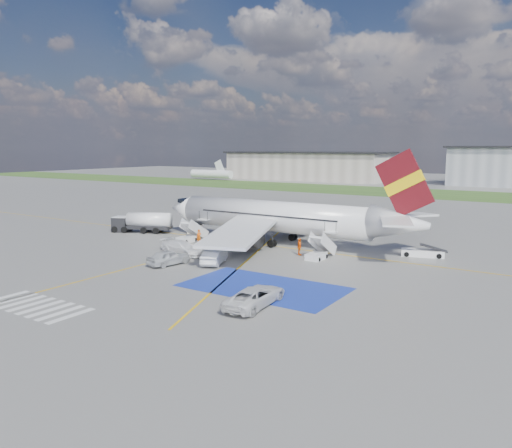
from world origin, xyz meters
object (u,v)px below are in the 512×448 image
at_px(gpu_cart, 195,230).
at_px(car_silver_a, 169,257).
at_px(airliner, 283,217).
at_px(van_white_a, 255,293).
at_px(fuel_tanker, 142,224).
at_px(car_silver_b, 214,256).
at_px(van_white_b, 182,245).
at_px(belt_loader, 423,253).

height_order(gpu_cart, car_silver_a, car_silver_a).
height_order(airliner, van_white_a, airliner).
bearing_deg(van_white_a, fuel_tanker, -36.36).
height_order(car_silver_a, van_white_a, van_white_a).
bearing_deg(airliner, car_silver_b, -92.07).
height_order(gpu_cart, car_silver_b, car_silver_b).
bearing_deg(van_white_a, car_silver_b, -45.09).
relative_size(fuel_tanker, car_silver_b, 1.73).
bearing_deg(gpu_cart, airliner, 4.49).
height_order(car_silver_a, car_silver_b, car_silver_b).
relative_size(airliner, car_silver_a, 7.87).
bearing_deg(car_silver_b, airliner, -114.76).
xyz_separation_m(fuel_tanker, van_white_b, (14.53, -7.94, -0.23)).
relative_size(car_silver_a, car_silver_b, 0.93).
bearing_deg(fuel_tanker, van_white_a, -53.36).
bearing_deg(van_white_b, gpu_cart, 47.13).
height_order(airliner, belt_loader, airliner).
relative_size(belt_loader, van_white_b, 1.00).
height_order(airliner, gpu_cart, airliner).
bearing_deg(airliner, belt_loader, 7.26).
bearing_deg(airliner, gpu_cart, -174.44).
bearing_deg(gpu_cart, van_white_a, -42.73).
bearing_deg(car_silver_b, car_silver_a, 16.30).
height_order(airliner, van_white_b, airliner).
distance_m(airliner, fuel_tanker, 21.53).
relative_size(car_silver_a, van_white_a, 0.89).
bearing_deg(fuel_tanker, belt_loader, -13.83).
relative_size(airliner, van_white_a, 6.98).
bearing_deg(car_silver_a, car_silver_b, -130.95).
relative_size(car_silver_b, van_white_b, 1.00).
distance_m(car_silver_a, van_white_a, 16.15).
xyz_separation_m(airliner, van_white_a, (10.71, -22.67, -2.40)).
xyz_separation_m(gpu_cart, van_white_a, (24.02, -21.37, 0.28)).
distance_m(gpu_cart, van_white_b, 12.24).
bearing_deg(van_white_b, car_silver_b, -93.21).
bearing_deg(van_white_b, car_silver_a, -139.66).
relative_size(fuel_tanker, van_white_b, 1.72).
bearing_deg(gpu_cart, car_silver_a, -59.81).
bearing_deg(car_silver_b, fuel_tanker, -48.10).
relative_size(airliner, gpu_cart, 19.27).
bearing_deg(fuel_tanker, airliner, -12.79).
height_order(fuel_tanker, van_white_a, fuel_tanker).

